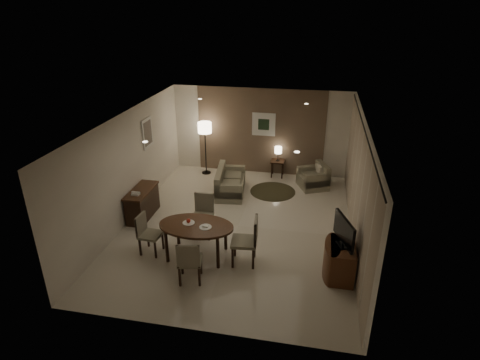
% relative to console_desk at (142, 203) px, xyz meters
% --- Properties ---
extents(room_shell, '(5.50, 7.00, 2.70)m').
position_rel_console_desk_xyz_m(room_shell, '(2.49, 0.40, 0.98)').
color(room_shell, beige).
rests_on(room_shell, ground).
extents(taupe_accent, '(3.96, 0.03, 2.70)m').
position_rel_console_desk_xyz_m(taupe_accent, '(2.49, 3.48, 0.98)').
color(taupe_accent, brown).
rests_on(taupe_accent, wall_back).
extents(curtain_wall, '(0.08, 6.70, 2.58)m').
position_rel_console_desk_xyz_m(curtain_wall, '(5.17, 0.00, 0.95)').
color(curtain_wall, beige).
rests_on(curtain_wall, wall_right).
extents(curtain_rod, '(0.03, 6.80, 0.03)m').
position_rel_console_desk_xyz_m(curtain_rod, '(5.17, 0.00, 2.27)').
color(curtain_rod, black).
rests_on(curtain_rod, wall_right).
extents(art_back_frame, '(0.72, 0.03, 0.72)m').
position_rel_console_desk_xyz_m(art_back_frame, '(2.59, 3.46, 1.23)').
color(art_back_frame, silver).
rests_on(art_back_frame, wall_back).
extents(art_back_canvas, '(0.34, 0.01, 0.34)m').
position_rel_console_desk_xyz_m(art_back_canvas, '(2.59, 3.44, 1.23)').
color(art_back_canvas, black).
rests_on(art_back_canvas, wall_back).
extents(art_left_frame, '(0.03, 0.60, 0.80)m').
position_rel_console_desk_xyz_m(art_left_frame, '(-0.23, 1.20, 1.48)').
color(art_left_frame, silver).
rests_on(art_left_frame, wall_left).
extents(art_left_canvas, '(0.01, 0.46, 0.64)m').
position_rel_console_desk_xyz_m(art_left_canvas, '(-0.21, 1.20, 1.48)').
color(art_left_canvas, gray).
rests_on(art_left_canvas, wall_left).
extents(downlight_nl, '(0.10, 0.10, 0.01)m').
position_rel_console_desk_xyz_m(downlight_nl, '(1.09, -1.80, 2.31)').
color(downlight_nl, white).
rests_on(downlight_nl, ceiling).
extents(downlight_nr, '(0.10, 0.10, 0.01)m').
position_rel_console_desk_xyz_m(downlight_nr, '(3.89, -1.80, 2.31)').
color(downlight_nr, white).
rests_on(downlight_nr, ceiling).
extents(downlight_fl, '(0.10, 0.10, 0.01)m').
position_rel_console_desk_xyz_m(downlight_fl, '(1.09, 1.80, 2.31)').
color(downlight_fl, white).
rests_on(downlight_fl, ceiling).
extents(downlight_fr, '(0.10, 0.10, 0.01)m').
position_rel_console_desk_xyz_m(downlight_fr, '(3.89, 1.80, 2.31)').
color(downlight_fr, white).
rests_on(downlight_fr, ceiling).
extents(console_desk, '(0.48, 1.20, 0.75)m').
position_rel_console_desk_xyz_m(console_desk, '(0.00, 0.00, 0.00)').
color(console_desk, '#4D2A18').
rests_on(console_desk, floor).
extents(telephone, '(0.20, 0.14, 0.09)m').
position_rel_console_desk_xyz_m(telephone, '(0.00, -0.30, 0.43)').
color(telephone, white).
rests_on(telephone, console_desk).
extents(tv_cabinet, '(0.48, 0.90, 0.70)m').
position_rel_console_desk_xyz_m(tv_cabinet, '(4.89, -1.50, -0.03)').
color(tv_cabinet, brown).
rests_on(tv_cabinet, floor).
extents(flat_tv, '(0.36, 0.85, 0.60)m').
position_rel_console_desk_xyz_m(flat_tv, '(4.87, -1.50, 0.65)').
color(flat_tv, black).
rests_on(flat_tv, tv_cabinet).
extents(dining_table, '(1.61, 1.00, 0.75)m').
position_rel_console_desk_xyz_m(dining_table, '(1.86, -1.39, 0.00)').
color(dining_table, '#4D2A18').
rests_on(dining_table, floor).
extents(chair_near, '(0.54, 0.54, 0.95)m').
position_rel_console_desk_xyz_m(chair_near, '(1.98, -2.23, 0.10)').
color(chair_near, gray).
rests_on(chair_near, floor).
extents(chair_far, '(0.49, 0.49, 0.99)m').
position_rel_console_desk_xyz_m(chair_far, '(1.74, -0.57, 0.12)').
color(chair_far, gray).
rests_on(chair_far, floor).
extents(chair_left, '(0.47, 0.47, 0.91)m').
position_rel_console_desk_xyz_m(chair_left, '(0.85, -1.48, 0.08)').
color(chair_left, gray).
rests_on(chair_left, floor).
extents(chair_right, '(0.56, 0.56, 1.06)m').
position_rel_console_desk_xyz_m(chair_right, '(2.90, -1.45, 0.15)').
color(chair_right, gray).
rests_on(chair_right, floor).
extents(plate_a, '(0.26, 0.26, 0.02)m').
position_rel_console_desk_xyz_m(plate_a, '(1.68, -1.34, 0.39)').
color(plate_a, white).
rests_on(plate_a, dining_table).
extents(plate_b, '(0.26, 0.26, 0.02)m').
position_rel_console_desk_xyz_m(plate_b, '(2.08, -1.44, 0.39)').
color(plate_b, white).
rests_on(plate_b, dining_table).
extents(fruit_apple, '(0.09, 0.09, 0.09)m').
position_rel_console_desk_xyz_m(fruit_apple, '(1.68, -1.34, 0.44)').
color(fruit_apple, red).
rests_on(fruit_apple, plate_a).
extents(napkin, '(0.12, 0.08, 0.03)m').
position_rel_console_desk_xyz_m(napkin, '(2.08, -1.44, 0.41)').
color(napkin, white).
rests_on(napkin, plate_b).
extents(round_rug, '(1.31, 1.31, 0.01)m').
position_rel_console_desk_xyz_m(round_rug, '(3.09, 2.09, -0.37)').
color(round_rug, '#403823').
rests_on(round_rug, floor).
extents(sofa, '(1.59, 0.94, 0.71)m').
position_rel_console_desk_xyz_m(sofa, '(1.89, 1.81, -0.02)').
color(sofa, gray).
rests_on(sofa, floor).
extents(armchair, '(1.02, 1.04, 0.71)m').
position_rel_console_desk_xyz_m(armchair, '(4.21, 2.63, -0.02)').
color(armchair, gray).
rests_on(armchair, floor).
extents(side_table, '(0.41, 0.41, 0.52)m').
position_rel_console_desk_xyz_m(side_table, '(3.09, 3.24, -0.11)').
color(side_table, black).
rests_on(side_table, floor).
extents(table_lamp, '(0.22, 0.22, 0.50)m').
position_rel_console_desk_xyz_m(table_lamp, '(3.09, 3.25, 0.40)').
color(table_lamp, '#FFEAC1').
rests_on(table_lamp, side_table).
extents(floor_lamp, '(0.42, 0.42, 1.68)m').
position_rel_console_desk_xyz_m(floor_lamp, '(0.82, 3.05, 0.46)').
color(floor_lamp, '#FFE5B7').
rests_on(floor_lamp, floor).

